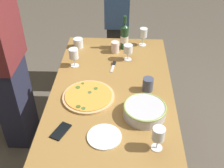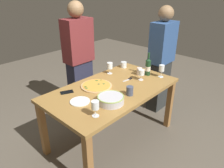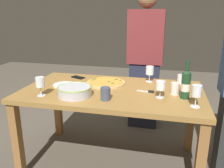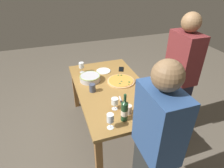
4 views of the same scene
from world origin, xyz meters
The scene contains 17 objects.
ground_plane centered at (0.00, 0.00, 0.00)m, with size 8.00×8.00×0.00m, color #5B5347.
dining_table centered at (0.00, 0.00, 0.66)m, with size 1.60×0.90×0.75m.
pizza centered at (-0.10, 0.16, 0.76)m, with size 0.37×0.37×0.03m.
serving_bowl centered at (-0.26, -0.23, 0.79)m, with size 0.28×0.28×0.08m.
wine_bottle centered at (0.62, -0.08, 0.87)m, with size 0.07×0.07×0.31m.
wine_glass_near_pizza centered at (-0.54, -0.29, 0.86)m, with size 0.07×0.07×0.16m.
wine_glass_by_bottle centered at (0.43, -0.11, 0.85)m, with size 0.08×0.08×0.14m.
wine_glass_far_left centered at (0.69, -0.25, 0.87)m, with size 0.07×0.07×0.17m.
wine_glass_far_right centered at (0.31, 0.33, 0.86)m, with size 0.08×0.08×0.16m.
cup_amber centered at (0.01, -0.26, 0.80)m, with size 0.08×0.08×0.10m, color #434B61.
cup_ceramic centered at (0.62, 0.34, 0.79)m, with size 0.09×0.09×0.08m, color white.
cup_spare centered at (0.54, 0.00, 0.80)m, with size 0.07×0.07×0.10m, color silver.
side_plate centered at (-0.47, 0.02, 0.76)m, with size 0.21×0.21×0.01m, color white.
cell_phone centered at (-0.44, 0.30, 0.76)m, with size 0.07×0.14×0.01m, color black.
pizza_knife centered at (0.32, 0.00, 0.76)m, with size 0.15×0.04×0.02m.
person_host centered at (0.21, 0.87, 0.85)m, with size 0.42×0.24×1.67m.
person_guest_left centered at (1.09, 0.00, 0.82)m, with size 0.40×0.24×1.61m.
Camera 1 is at (-1.64, -0.08, 2.05)m, focal length 45.16 mm.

